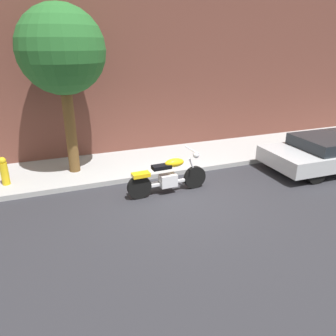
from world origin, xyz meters
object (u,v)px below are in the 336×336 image
at_px(motorcycle, 168,177).
at_px(parked_car_silver, 335,151).
at_px(street_tree, 62,52).
at_px(fire_hydrant, 5,173).

xyz_separation_m(motorcycle, parked_car_silver, (5.48, -0.14, 0.10)).
relative_size(motorcycle, street_tree, 0.47).
xyz_separation_m(motorcycle, fire_hydrant, (-3.94, 1.75, 0.00)).
distance_m(motorcycle, parked_car_silver, 5.49).
bearing_deg(parked_car_silver, motorcycle, 178.55).
height_order(parked_car_silver, street_tree, street_tree).
bearing_deg(fire_hydrant, motorcycle, -23.98).
xyz_separation_m(motorcycle, street_tree, (-2.13, 2.11, 2.99)).
relative_size(parked_car_silver, fire_hydrant, 5.01).
bearing_deg(parked_car_silver, street_tree, 163.55).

